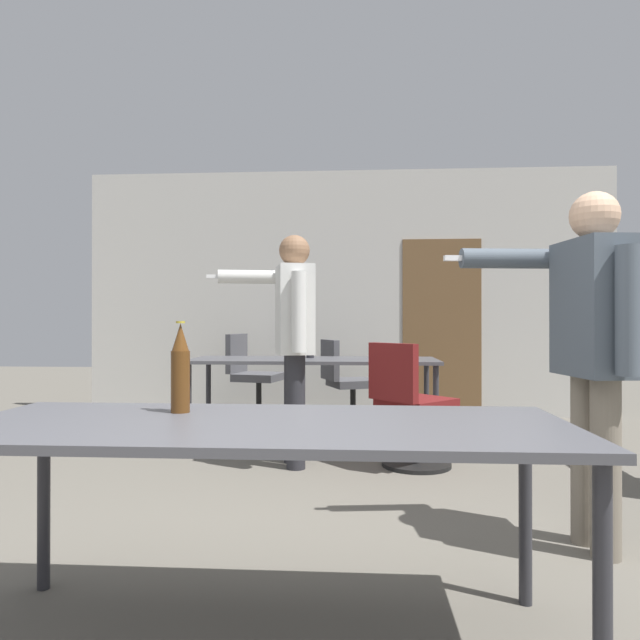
{
  "coord_description": "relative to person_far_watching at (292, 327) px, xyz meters",
  "views": [
    {
      "loc": [
        0.12,
        -1.5,
        1.08
      ],
      "look_at": [
        -0.11,
        2.07,
        1.1
      ],
      "focal_mm": 32.0,
      "sensor_mm": 36.0,
      "label": 1
    }
  ],
  "objects": [
    {
      "name": "office_chair_far_right",
      "position": [
        -0.64,
        1.8,
        -0.59
      ],
      "size": [
        0.61,
        0.55,
        0.96
      ],
      "rotation": [
        0.0,
        0.0,
        4.48
      ],
      "color": "black",
      "rests_on": "ground_plane"
    },
    {
      "name": "back_wall",
      "position": [
        0.39,
        2.42,
        0.37
      ],
      "size": [
        6.14,
        0.12,
        2.87
      ],
      "color": "beige",
      "rests_on": "ground_plane"
    },
    {
      "name": "beer_bottle",
      "position": [
        -0.16,
        -2.22,
        -0.14
      ],
      "size": [
        0.07,
        0.07,
        0.34
      ],
      "color": "#563314",
      "rests_on": "conference_table_near"
    },
    {
      "name": "drink_cup",
      "position": [
        0.05,
        1.07,
        -0.24
      ],
      "size": [
        0.07,
        0.07,
        0.11
      ],
      "color": "#232328",
      "rests_on": "conference_table_far"
    },
    {
      "name": "person_near_casual",
      "position": [
        1.61,
        -1.5,
        -0.02
      ],
      "size": [
        0.83,
        0.64,
        1.71
      ],
      "rotation": [
        0.0,
        0.0,
        1.69
      ],
      "color": "slate",
      "rests_on": "ground_plane"
    },
    {
      "name": "person_far_watching",
      "position": [
        0.0,
        0.0,
        0.0
      ],
      "size": [
        0.89,
        0.66,
        1.75
      ],
      "rotation": [
        0.0,
        0.0,
        1.8
      ],
      "color": "#28282D",
      "rests_on": "ground_plane"
    },
    {
      "name": "office_chair_mid_tucked",
      "position": [
        0.88,
        -0.01,
        -0.61
      ],
      "size": [
        0.69,
        0.68,
        0.93
      ],
      "rotation": [
        0.0,
        0.0,
        5.47
      ],
      "color": "black",
      "rests_on": "ground_plane"
    },
    {
      "name": "conference_table_near",
      "position": [
        0.18,
        -2.4,
        -0.36
      ],
      "size": [
        2.04,
        0.81,
        0.75
      ],
      "color": "#4C4C51",
      "rests_on": "ground_plane"
    },
    {
      "name": "conference_table_far",
      "position": [
        0.09,
        0.94,
        -0.36
      ],
      "size": [
        2.26,
        0.78,
        0.75
      ],
      "color": "#4C4C51",
      "rests_on": "ground_plane"
    },
    {
      "name": "office_chair_far_left",
      "position": [
        0.37,
        1.73,
        -0.64
      ],
      "size": [
        0.65,
        0.61,
        0.9
      ],
      "rotation": [
        0.0,
        0.0,
        5.09
      ],
      "color": "black",
      "rests_on": "ground_plane"
    }
  ]
}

